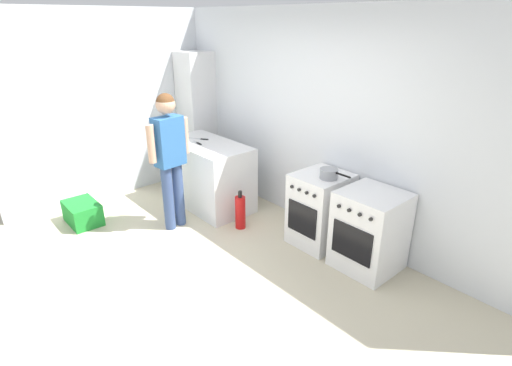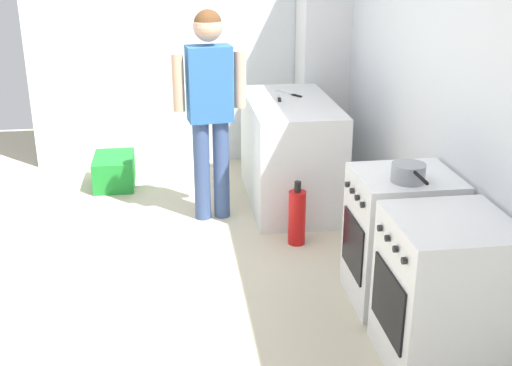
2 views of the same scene
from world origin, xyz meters
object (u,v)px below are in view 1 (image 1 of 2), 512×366
object	(u,v)px
knife_carving	(198,139)
fire_extinguisher	(240,212)
oven_left	(320,209)
oven_right	(370,231)
pot	(329,174)
knife_paring	(198,143)
person	(169,150)
larder_cabinet	(197,118)
recycling_crate_lower	(83,213)

from	to	relation	value
knife_carving	fire_extinguisher	size ratio (longest dim) A/B	0.59
oven_left	oven_right	bearing A→B (deg)	0.00
pot	fire_extinguisher	xyz separation A→B (m)	(-0.98, -0.44, -0.69)
knife_paring	person	world-z (taller)	person
oven_left	larder_cabinet	world-z (taller)	larder_cabinet
pot	knife_paring	bearing A→B (deg)	-167.01
person	recycling_crate_lower	xyz separation A→B (m)	(-0.85, -0.85, -0.87)
knife_carving	larder_cabinet	xyz separation A→B (m)	(-0.71, 0.45, 0.10)
pot	knife_paring	world-z (taller)	pot
oven_right	person	xyz separation A→B (m)	(-2.11, -1.07, 0.58)
oven_right	larder_cabinet	size ratio (longest dim) A/B	0.42
oven_right	larder_cabinet	distance (m)	3.37
oven_right	recycling_crate_lower	size ratio (longest dim) A/B	1.63
oven_right	knife_carving	xyz separation A→B (m)	(-2.61, -0.35, 0.48)
pot	fire_extinguisher	world-z (taller)	pot
fire_extinguisher	larder_cabinet	bearing A→B (deg)	161.95
recycling_crate_lower	larder_cabinet	size ratio (longest dim) A/B	0.26
fire_extinguisher	recycling_crate_lower	size ratio (longest dim) A/B	0.96
oven_right	knife_paring	distance (m)	2.52
recycling_crate_lower	larder_cabinet	xyz separation A→B (m)	(-0.35, 2.03, 0.86)
oven_left	fire_extinguisher	size ratio (longest dim) A/B	1.70
larder_cabinet	pot	bearing A→B (deg)	-2.81
knife_paring	knife_carving	size ratio (longest dim) A/B	0.72
oven_left	oven_right	xyz separation A→B (m)	(0.67, 0.00, 0.00)
pot	fire_extinguisher	distance (m)	1.28
oven_right	person	world-z (taller)	person
knife_paring	person	bearing A→B (deg)	-62.14
knife_paring	person	size ratio (longest dim) A/B	0.13
knife_carving	recycling_crate_lower	bearing A→B (deg)	-102.89
fire_extinguisher	larder_cabinet	distance (m)	2.03
pot	recycling_crate_lower	distance (m)	3.16
person	pot	bearing A→B (deg)	33.59
knife_paring	recycling_crate_lower	distance (m)	1.73
oven_right	fire_extinguisher	size ratio (longest dim) A/B	1.70
pot	person	xyz separation A→B (m)	(-1.56, -1.04, 0.11)
oven_right	knife_paring	size ratio (longest dim) A/B	4.02
fire_extinguisher	pot	bearing A→B (deg)	24.28
fire_extinguisher	larder_cabinet	xyz separation A→B (m)	(-1.78, 0.58, 0.78)
oven_left	knife_paring	xyz separation A→B (m)	(-1.77, -0.47, 0.48)
larder_cabinet	recycling_crate_lower	bearing A→B (deg)	-80.23
oven_left	knife_paring	size ratio (longest dim) A/B	4.02
knife_carving	larder_cabinet	size ratio (longest dim) A/B	0.15
oven_left	larder_cabinet	distance (m)	2.71
person	larder_cabinet	bearing A→B (deg)	135.69
oven_right	pot	bearing A→B (deg)	-176.51
oven_left	larder_cabinet	bearing A→B (deg)	177.79
oven_left	person	distance (m)	1.89
oven_right	pot	distance (m)	0.73
oven_left	fire_extinguisher	distance (m)	1.01
knife_paring	larder_cabinet	bearing A→B (deg)	147.16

